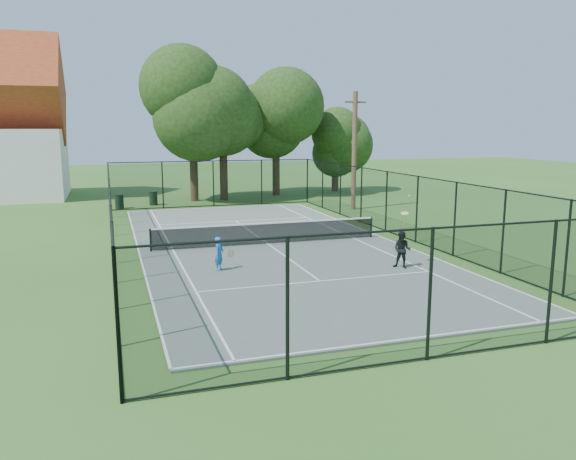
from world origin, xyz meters
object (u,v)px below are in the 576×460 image
object	(u,v)px
tennis_net	(268,232)
player_blue	(219,254)
utility_pole	(354,150)
trash_bin_right	(153,198)
trash_bin_left	(119,201)
player_black	(402,250)

from	to	relation	value
tennis_net	player_blue	bearing A→B (deg)	-126.32
tennis_net	utility_pole	distance (m)	12.54
trash_bin_right	player_blue	bearing A→B (deg)	-87.47
player_blue	utility_pole	bearing A→B (deg)	49.50
trash_bin_left	player_blue	world-z (taller)	player_blue
player_black	trash_bin_left	bearing A→B (deg)	115.81
player_blue	trash_bin_right	bearing A→B (deg)	92.53
trash_bin_right	utility_pole	world-z (taller)	utility_pole
utility_pole	player_blue	size ratio (longest dim) A/B	6.02
tennis_net	trash_bin_right	bearing A→B (deg)	104.10
trash_bin_left	player_black	world-z (taller)	player_black
utility_pole	player_black	bearing A→B (deg)	-107.78
utility_pole	trash_bin_left	bearing A→B (deg)	161.25
player_blue	player_black	distance (m)	6.58
trash_bin_left	utility_pole	xyz separation A→B (m)	(14.08, -4.78, 3.24)
trash_bin_right	utility_pole	size ratio (longest dim) A/B	0.13
tennis_net	trash_bin_left	size ratio (longest dim) A/B	11.02
player_black	utility_pole	bearing A→B (deg)	72.22
tennis_net	player_black	world-z (taller)	player_black
trash_bin_left	player_blue	xyz separation A→B (m)	(3.03, -17.72, 0.20)
tennis_net	player_blue	xyz separation A→B (m)	(-2.89, -3.94, 0.09)
utility_pole	player_blue	bearing A→B (deg)	-130.50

